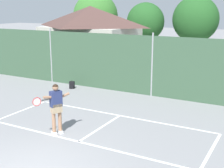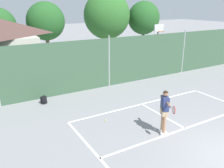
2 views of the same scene
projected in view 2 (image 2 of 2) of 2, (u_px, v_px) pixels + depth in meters
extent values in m
cube|color=white|center=(142.00, 104.00, 12.58)|extent=(8.20, 0.10, 0.01)
cube|color=white|center=(185.00, 128.00, 10.11)|extent=(8.20, 0.10, 0.01)
cube|color=white|center=(161.00, 115.00, 11.32)|extent=(0.10, 2.97, 0.01)
cube|color=#38563D|center=(109.00, 63.00, 14.96)|extent=(26.00, 0.05, 3.07)
cylinder|color=#99999E|center=(109.00, 61.00, 14.93)|extent=(0.09, 0.09, 3.22)
cylinder|color=#99999E|center=(183.00, 52.00, 18.05)|extent=(0.09, 0.09, 3.22)
cylinder|color=#9E9EA3|center=(157.00, 50.00, 19.16)|extent=(0.12, 0.12, 3.05)
cube|color=white|center=(159.00, 28.00, 18.53)|extent=(0.90, 0.06, 0.60)
torus|color=#D85919|center=(161.00, 31.00, 18.38)|extent=(0.48, 0.48, 0.02)
cylinder|color=brown|center=(1.00, 52.00, 21.69)|extent=(0.36, 0.36, 1.78)
cylinder|color=brown|center=(48.00, 47.00, 23.73)|extent=(0.36, 0.36, 1.91)
ellipsoid|color=#235623|center=(46.00, 21.00, 22.93)|extent=(3.67, 3.31, 3.67)
cylinder|color=brown|center=(107.00, 43.00, 27.02)|extent=(0.36, 0.36, 1.68)
ellipsoid|color=#2D6628|center=(107.00, 15.00, 26.05)|extent=(5.18, 4.66, 5.18)
cylinder|color=brown|center=(143.00, 39.00, 29.44)|extent=(0.36, 0.36, 1.80)
ellipsoid|color=#235623|center=(144.00, 18.00, 28.62)|extent=(3.94, 3.55, 3.94)
cube|color=silver|center=(162.00, 130.00, 9.86)|extent=(0.29, 0.22, 0.10)
cube|color=silver|center=(164.00, 133.00, 9.63)|extent=(0.29, 0.22, 0.10)
cylinder|color=#A37556|center=(163.00, 120.00, 9.71)|extent=(0.13, 0.13, 0.82)
cylinder|color=#A37556|center=(164.00, 123.00, 9.48)|extent=(0.13, 0.13, 0.82)
cube|color=tan|center=(164.00, 111.00, 9.45)|extent=(0.37, 0.43, 0.32)
cube|color=navy|center=(165.00, 103.00, 9.34)|extent=(0.39, 0.46, 0.56)
sphere|color=#A37556|center=(166.00, 94.00, 9.21)|extent=(0.22, 0.22, 0.22)
sphere|color=black|center=(166.00, 93.00, 9.20)|extent=(0.21, 0.21, 0.21)
cylinder|color=#A37556|center=(167.00, 103.00, 9.12)|extent=(0.32, 0.54, 0.17)
cylinder|color=#A37556|center=(163.00, 99.00, 9.59)|extent=(0.30, 0.50, 0.22)
cylinder|color=black|center=(169.00, 106.00, 8.95)|extent=(0.16, 0.29, 0.04)
torus|color=red|center=(174.00, 110.00, 8.62)|extent=(0.15, 0.29, 0.30)
cylinder|color=silver|center=(174.00, 110.00, 8.62)|extent=(0.12, 0.24, 0.26)
sphere|color=#CCE033|center=(106.00, 120.00, 10.74)|extent=(0.07, 0.07, 0.07)
cube|color=black|center=(44.00, 100.00, 12.61)|extent=(0.33, 0.27, 0.40)
cube|color=black|center=(45.00, 102.00, 12.56)|extent=(0.23, 0.14, 0.18)
torus|color=black|center=(43.00, 96.00, 12.54)|extent=(0.09, 0.05, 0.09)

